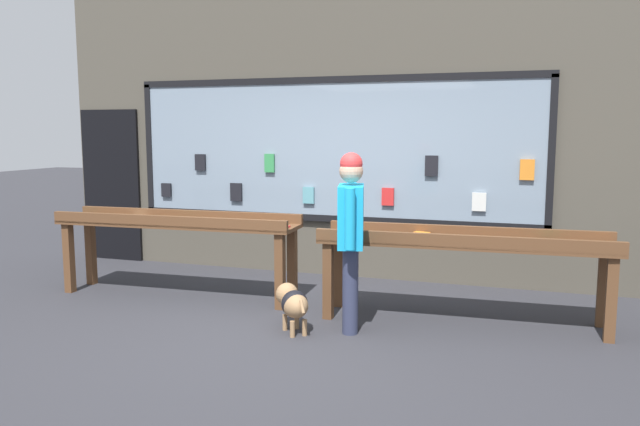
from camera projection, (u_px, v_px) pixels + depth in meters
ground_plane at (280, 332)px, 5.65m from camera, size 40.00×40.00×0.00m
shopfront_facade at (348, 129)px, 7.68m from camera, size 7.92×0.29×3.72m
display_table_left at (177, 229)px, 6.81m from camera, size 2.74×0.69×0.92m
display_table_right at (464, 248)px, 5.85m from camera, size 2.74×0.74×0.89m
person_browsing at (351, 229)px, 5.57m from camera, size 0.32×0.63×1.63m
small_dog at (293, 302)px, 5.64m from camera, size 0.44×0.48×0.41m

